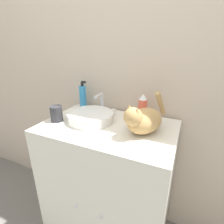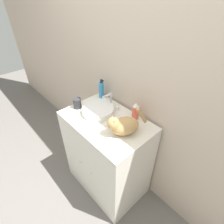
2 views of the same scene
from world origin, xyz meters
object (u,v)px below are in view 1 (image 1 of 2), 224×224
Objects in this scene: cat at (143,120)px; spray_bottle at (143,106)px; soap_bottle at (83,96)px; cup at (56,114)px.

cat reaches higher than spray_bottle.
spray_bottle is (0.46, -0.01, -0.01)m from soap_bottle.
soap_bottle is (-0.52, 0.22, 0.01)m from cat.
soap_bottle reaches higher than spray_bottle.
cup is (-0.01, -0.29, -0.04)m from soap_bottle.
soap_bottle reaches higher than cup.
soap_bottle is 0.46m from spray_bottle.
spray_bottle reaches higher than cup.
soap_bottle is 2.09× the size of cup.
soap_bottle is at bearing 178.35° from spray_bottle.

